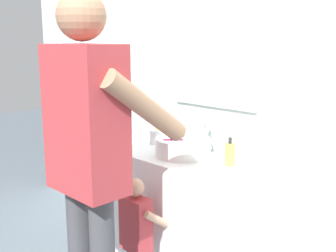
{
  "coord_description": "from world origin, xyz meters",
  "views": [
    {
      "loc": [
        1.73,
        -1.57,
        1.57
      ],
      "look_at": [
        0.0,
        0.15,
        1.06
      ],
      "focal_mm": 45.32,
      "sensor_mm": 36.0,
      "label": 1
    }
  ],
  "objects_px": {
    "toothbrush_cup": "(155,137)",
    "child_toddler": "(137,231)",
    "soap_bottle": "(230,154)",
    "adult_parent": "(89,141)"
  },
  "relations": [
    {
      "from": "child_toddler",
      "to": "adult_parent",
      "type": "relative_size",
      "value": 0.45
    },
    {
      "from": "child_toddler",
      "to": "adult_parent",
      "type": "bearing_deg",
      "value": -84.51
    },
    {
      "from": "toothbrush_cup",
      "to": "adult_parent",
      "type": "bearing_deg",
      "value": -64.9
    },
    {
      "from": "toothbrush_cup",
      "to": "child_toddler",
      "type": "distance_m",
      "value": 0.71
    },
    {
      "from": "soap_bottle",
      "to": "adult_parent",
      "type": "relative_size",
      "value": 0.09
    },
    {
      "from": "toothbrush_cup",
      "to": "adult_parent",
      "type": "distance_m",
      "value": 0.88
    },
    {
      "from": "adult_parent",
      "to": "soap_bottle",
      "type": "bearing_deg",
      "value": 67.83
    },
    {
      "from": "toothbrush_cup",
      "to": "child_toddler",
      "type": "relative_size",
      "value": 0.26
    },
    {
      "from": "child_toddler",
      "to": "soap_bottle",
      "type": "bearing_deg",
      "value": 51.53
    },
    {
      "from": "soap_bottle",
      "to": "adult_parent",
      "type": "xyz_separation_m",
      "value": [
        -0.3,
        -0.74,
        0.15
      ]
    }
  ]
}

